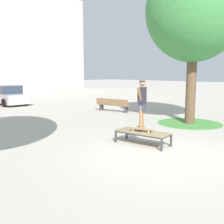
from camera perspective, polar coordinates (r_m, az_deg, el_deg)
The scene contains 8 objects.
ground_plane at distance 8.63m, azimuth 9.14°, elevation -8.72°, with size 120.00×120.00×0.00m, color #B2AA9E.
skate_box at distance 9.56m, azimuth 6.50°, elevation -4.40°, with size 0.97×1.97×0.46m.
skateboard at distance 9.56m, azimuth 6.26°, elevation -3.64°, with size 0.47×0.82×0.09m.
skater at distance 9.40m, azimuth 6.35°, elevation 2.30°, with size 0.96×0.42×1.69m.
tree_near_right at distance 14.03m, azimuth 16.98°, elevation 19.72°, with size 4.56×4.56×7.78m.
grass_patch_near_right at distance 13.97m, azimuth 16.03°, elevation -2.29°, with size 3.15×3.15×0.01m, color #47893D.
car_silver at distance 22.68m, azimuth -21.03°, elevation 3.25°, with size 2.13×4.30×1.50m.
park_bench at distance 17.34m, azimuth 0.20°, elevation 1.57°, with size 0.86×2.44×0.83m.
Camera 1 is at (-6.80, -4.67, 2.54)m, focal length 43.26 mm.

